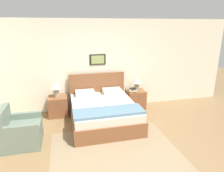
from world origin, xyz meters
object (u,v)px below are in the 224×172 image
(armchair, at_px, (20,132))
(nightstand_by_door, at_px, (136,99))
(nightstand_near_window, at_px, (58,106))
(table_lamp_by_door, at_px, (137,81))
(bed, at_px, (103,112))
(table_lamp_near_window, at_px, (56,87))

(armchair, relative_size, nightstand_by_door, 1.53)
(nightstand_near_window, bearing_deg, table_lamp_by_door, -0.02)
(bed, distance_m, nightstand_by_door, 1.34)
(nightstand_by_door, xyz_separation_m, table_lamp_by_door, (0.02, -0.00, 0.56))
(nightstand_near_window, xyz_separation_m, nightstand_by_door, (2.27, 0.00, 0.00))
(bed, distance_m, table_lamp_near_window, 1.45)
(armchair, distance_m, table_lamp_by_door, 3.34)
(bed, relative_size, nightstand_by_door, 3.50)
(bed, xyz_separation_m, table_lamp_near_window, (-1.15, 0.70, 0.53))
(nightstand_by_door, xyz_separation_m, table_lamp_near_window, (-2.29, -0.00, 0.56))
(nightstand_by_door, bearing_deg, bed, -148.16)
(nightstand_near_window, relative_size, table_lamp_by_door, 1.28)
(nightstand_near_window, bearing_deg, table_lamp_near_window, -177.29)
(table_lamp_by_door, bearing_deg, bed, -148.61)
(nightstand_near_window, height_order, table_lamp_by_door, table_lamp_by_door)
(nightstand_by_door, distance_m, table_lamp_near_window, 2.36)
(table_lamp_near_window, height_order, table_lamp_by_door, same)
(bed, xyz_separation_m, table_lamp_by_door, (1.15, 0.70, 0.53))
(bed, height_order, nightstand_near_window, bed)
(armchair, bearing_deg, nightstand_near_window, 150.44)
(nightstand_near_window, bearing_deg, armchair, -120.03)
(bed, bearing_deg, table_lamp_near_window, 148.57)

